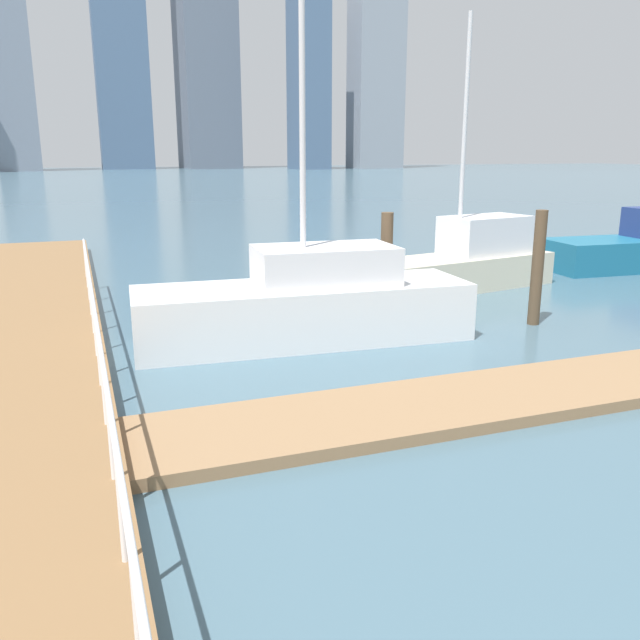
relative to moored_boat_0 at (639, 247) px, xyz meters
The scene contains 12 objects.
ground_plane 14.43m from the moored_boat_0, behind, with size 300.00×300.00×0.00m, color #476675.
floating_dock 14.65m from the moored_boat_0, 143.28° to the right, with size 12.30×2.00×0.18m, color #93704C.
boardwalk_railing 20.63m from the moored_boat_0, 148.24° to the right, with size 0.06×26.86×1.08m.
dock_piling_1 9.44m from the moored_boat_0, 148.53° to the right, with size 0.27×0.27×2.60m, color brown.
dock_piling_3 11.65m from the moored_boat_0, 162.61° to the right, with size 0.28×0.28×2.51m, color brown.
moored_boat_0 is the anchor object (origin of this frame).
moored_boat_1 14.03m from the moored_boat_0, 161.82° to the right, with size 7.00×2.45×7.25m.
moored_boat_4 7.32m from the moored_boat_0, behind, with size 6.24×2.84×7.39m.
skyline_tower_1 132.03m from the moored_boat_0, 101.92° to the left, with size 7.64×12.22×30.91m, color gray.
skyline_tower_3 136.81m from the moored_boat_0, 85.01° to the left, with size 11.57×13.07×49.06m, color slate.
skyline_tower_4 125.67m from the moored_boat_0, 75.83° to the left, with size 6.50×10.69×35.14m, color slate.
skyline_tower_5 133.01m from the moored_boat_0, 69.15° to the left, with size 10.53×8.00×59.59m, color #8C939E.
Camera 1 is at (-3.30, 2.13, 3.86)m, focal length 37.02 mm.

